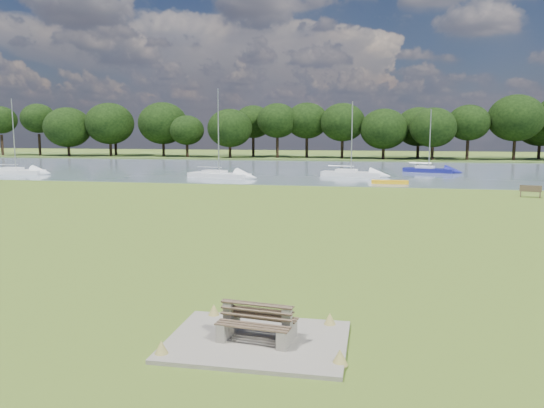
% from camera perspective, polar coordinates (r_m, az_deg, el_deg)
% --- Properties ---
extents(ground, '(220.00, 220.00, 0.00)m').
position_cam_1_polar(ground, '(26.27, 5.09, -3.07)').
color(ground, olive).
extents(river, '(220.00, 40.00, 0.10)m').
position_cam_1_polar(river, '(67.90, 8.80, 3.58)').
color(river, slate).
rests_on(river, ground).
extents(far_bank, '(220.00, 20.00, 0.40)m').
position_cam_1_polar(far_bank, '(97.83, 9.51, 4.86)').
color(far_bank, '#4C6626').
rests_on(far_bank, ground).
extents(concrete_pad, '(4.20, 3.20, 0.10)m').
position_cam_1_polar(concrete_pad, '(12.93, -1.60, -14.52)').
color(concrete_pad, gray).
rests_on(concrete_pad, ground).
extents(bench_pair, '(1.88, 1.25, 0.95)m').
position_cam_1_polar(bench_pair, '(12.77, -1.60, -12.71)').
color(bench_pair, gray).
rests_on(bench_pair, concrete_pad).
extents(riverbank_bench, '(1.59, 0.84, 0.94)m').
position_cam_1_polar(riverbank_bench, '(44.30, 26.04, 1.24)').
color(riverbank_bench, brown).
rests_on(riverbank_bench, ground).
extents(kayak, '(3.42, 0.92, 0.34)m').
position_cam_1_polar(kayak, '(50.90, 12.57, 2.33)').
color(kayak, '#F5B013').
rests_on(kayak, river).
extents(tree_line, '(131.80, 8.77, 10.62)m').
position_cam_1_polar(tree_line, '(93.95, 6.72, 8.63)').
color(tree_line, black).
rests_on(tree_line, far_bank).
extents(sailboat_0, '(6.62, 3.01, 8.06)m').
position_cam_1_polar(sailboat_0, '(58.40, 8.43, 3.41)').
color(sailboat_0, silver).
rests_on(sailboat_0, river).
extents(sailboat_3, '(6.09, 3.56, 7.48)m').
position_cam_1_polar(sailboat_3, '(66.16, 16.45, 3.68)').
color(sailboat_3, navy).
rests_on(sailboat_3, river).
extents(sailboat_4, '(7.10, 3.69, 9.31)m').
position_cam_1_polar(sailboat_4, '(56.50, -5.80, 3.31)').
color(sailboat_4, silver).
rests_on(sailboat_4, river).
extents(sailboat_5, '(6.49, 2.05, 8.54)m').
position_cam_1_polar(sailboat_5, '(67.60, -25.88, 3.30)').
color(sailboat_5, silver).
rests_on(sailboat_5, river).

